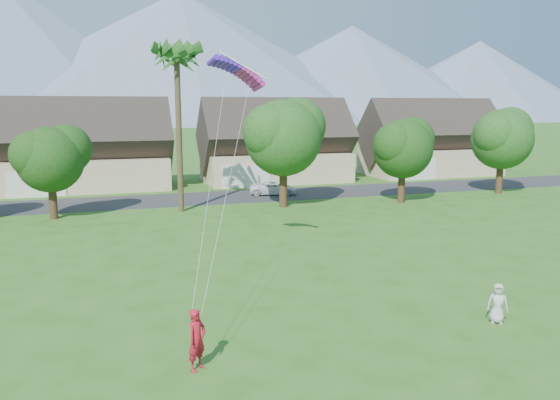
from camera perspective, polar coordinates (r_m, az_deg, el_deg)
name	(u,v)px	position (r m, az deg, el deg)	size (l,w,h in m)	color
ground	(388,390)	(16.52, 11.19, -18.91)	(500.00, 500.00, 0.00)	#2D6019
street	(196,199)	(47.82, -8.76, 0.15)	(90.00, 7.00, 0.01)	#2D2D30
kite_flyer	(197,340)	(17.11, -8.68, -14.22)	(0.70, 0.46, 1.91)	#B51426
watcher	(498,303)	(21.90, 21.79, -9.98)	(0.73, 0.47, 1.49)	beige
parked_car	(273,188)	(49.27, -0.73, 1.23)	(1.95, 4.24, 1.18)	white
mountain_ridge	(141,61)	(274.01, -14.35, 13.88)	(540.00, 240.00, 70.00)	slate
houses_row	(186,151)	(56.32, -9.79, 5.08)	(72.75, 8.19, 8.86)	beige
tree_row	(192,147)	(41.10, -9.18, 5.45)	(62.27, 6.67, 8.45)	#47301C
fan_palm	(176,52)	(41.63, -10.77, 14.98)	(3.00, 3.00, 13.80)	#4C3D26
parafoil_kite	(238,69)	(26.05, -4.42, 13.45)	(2.72, 1.08, 0.50)	#4D1CD4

